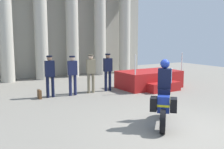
{
  "coord_description": "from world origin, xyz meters",
  "views": [
    {
      "loc": [
        -5.25,
        -5.12,
        2.52
      ],
      "look_at": [
        -0.39,
        3.03,
        1.17
      ],
      "focal_mm": 43.08,
      "sensor_mm": 36.0,
      "label": 1
    }
  ],
  "objects_px": {
    "officer_in_row_0": "(50,73)",
    "briefcase_on_ground": "(39,94)",
    "officer_in_row_2": "(91,70)",
    "motorcycle_with_rider": "(164,98)",
    "officer_in_row_3": "(108,69)",
    "officer_in_row_1": "(72,72)",
    "reviewing_stand": "(150,80)"
  },
  "relations": [
    {
      "from": "officer_in_row_0",
      "to": "briefcase_on_ground",
      "type": "bearing_deg",
      "value": 8.02
    },
    {
      "from": "officer_in_row_2",
      "to": "motorcycle_with_rider",
      "type": "relative_size",
      "value": 0.91
    },
    {
      "from": "officer_in_row_3",
      "to": "briefcase_on_ground",
      "type": "distance_m",
      "value": 3.3
    },
    {
      "from": "officer_in_row_0",
      "to": "officer_in_row_1",
      "type": "bearing_deg",
      "value": 179.1
    },
    {
      "from": "officer_in_row_1",
      "to": "officer_in_row_3",
      "type": "xyz_separation_m",
      "value": [
        1.78,
        0.06,
        0.02
      ]
    },
    {
      "from": "officer_in_row_2",
      "to": "briefcase_on_ground",
      "type": "bearing_deg",
      "value": 5.57
    },
    {
      "from": "motorcycle_with_rider",
      "to": "briefcase_on_ground",
      "type": "height_order",
      "value": "motorcycle_with_rider"
    },
    {
      "from": "motorcycle_with_rider",
      "to": "officer_in_row_1",
      "type": "bearing_deg",
      "value": 51.3
    },
    {
      "from": "motorcycle_with_rider",
      "to": "briefcase_on_ground",
      "type": "distance_m",
      "value": 5.56
    },
    {
      "from": "reviewing_stand",
      "to": "officer_in_row_1",
      "type": "height_order",
      "value": "reviewing_stand"
    },
    {
      "from": "briefcase_on_ground",
      "to": "officer_in_row_0",
      "type": "bearing_deg",
      "value": 1.53
    },
    {
      "from": "motorcycle_with_rider",
      "to": "officer_in_row_0",
      "type": "bearing_deg",
      "value": 61.19
    },
    {
      "from": "reviewing_stand",
      "to": "officer_in_row_3",
      "type": "bearing_deg",
      "value": 169.1
    },
    {
      "from": "officer_in_row_1",
      "to": "briefcase_on_ground",
      "type": "xyz_separation_m",
      "value": [
        -1.41,
        0.11,
        -0.83
      ]
    },
    {
      "from": "officer_in_row_3",
      "to": "briefcase_on_ground",
      "type": "xyz_separation_m",
      "value": [
        -3.19,
        0.05,
        -0.85
      ]
    },
    {
      "from": "officer_in_row_0",
      "to": "motorcycle_with_rider",
      "type": "height_order",
      "value": "motorcycle_with_rider"
    },
    {
      "from": "officer_in_row_0",
      "to": "motorcycle_with_rider",
      "type": "xyz_separation_m",
      "value": [
        1.64,
        -5.12,
        -0.23
      ]
    },
    {
      "from": "officer_in_row_2",
      "to": "briefcase_on_ground",
      "type": "height_order",
      "value": "officer_in_row_2"
    },
    {
      "from": "reviewing_stand",
      "to": "motorcycle_with_rider",
      "type": "distance_m",
      "value": 5.68
    },
    {
      "from": "officer_in_row_2",
      "to": "officer_in_row_1",
      "type": "bearing_deg",
      "value": 11.11
    },
    {
      "from": "officer_in_row_3",
      "to": "briefcase_on_ground",
      "type": "height_order",
      "value": "officer_in_row_3"
    },
    {
      "from": "officer_in_row_0",
      "to": "briefcase_on_ground",
      "type": "height_order",
      "value": "officer_in_row_0"
    },
    {
      "from": "officer_in_row_3",
      "to": "motorcycle_with_rider",
      "type": "distance_m",
      "value": 5.18
    },
    {
      "from": "officer_in_row_3",
      "to": "reviewing_stand",
      "type": "bearing_deg",
      "value": 175.58
    },
    {
      "from": "officer_in_row_1",
      "to": "officer_in_row_2",
      "type": "distance_m",
      "value": 0.91
    },
    {
      "from": "officer_in_row_1",
      "to": "motorcycle_with_rider",
      "type": "xyz_separation_m",
      "value": [
        0.69,
        -5.0,
        -0.21
      ]
    },
    {
      "from": "reviewing_stand",
      "to": "officer_in_row_3",
      "type": "height_order",
      "value": "same"
    },
    {
      "from": "reviewing_stand",
      "to": "motorcycle_with_rider",
      "type": "bearing_deg",
      "value": -124.87
    },
    {
      "from": "officer_in_row_2",
      "to": "officer_in_row_3",
      "type": "relative_size",
      "value": 0.99
    },
    {
      "from": "officer_in_row_0",
      "to": "officer_in_row_1",
      "type": "relative_size",
      "value": 1.02
    },
    {
      "from": "reviewing_stand",
      "to": "motorcycle_with_rider",
      "type": "xyz_separation_m",
      "value": [
        -3.24,
        -4.65,
        0.39
      ]
    },
    {
      "from": "officer_in_row_1",
      "to": "officer_in_row_2",
      "type": "height_order",
      "value": "officer_in_row_2"
    }
  ]
}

